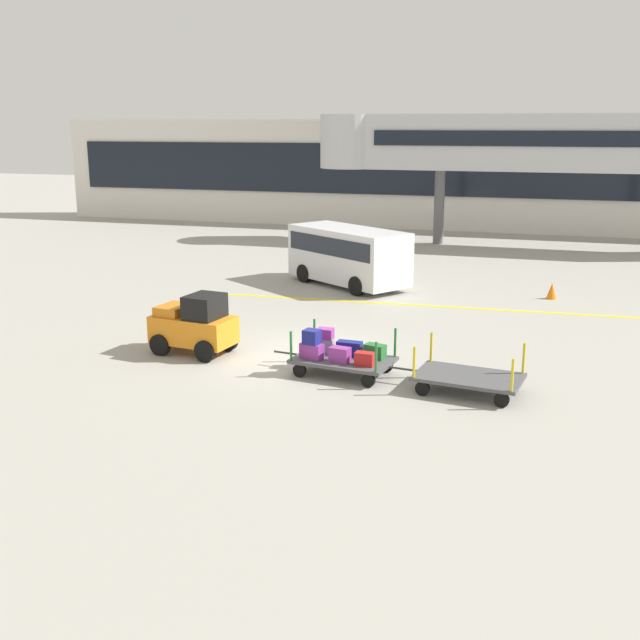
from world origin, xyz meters
TOP-DOWN VIEW (x-y plane):
  - ground_plane at (0.00, 0.00)m, footprint 120.00×120.00m
  - apron_lead_line at (2.55, 6.51)m, footprint 16.82×0.91m
  - terminal_building at (0.00, 25.97)m, footprint 46.63×2.51m
  - jet_bridge at (3.67, 19.99)m, footprint 19.60×3.00m
  - baggage_tug at (-2.64, -0.54)m, footprint 2.23×1.47m
  - baggage_cart_lead at (1.41, -1.09)m, footprint 3.07×1.70m
  - baggage_cart_middle at (4.45, -1.50)m, footprint 3.07×1.70m
  - shuttle_van at (-1.07, 8.90)m, footprint 5.04×4.27m
  - safety_cone_near at (6.13, 8.78)m, footprint 0.36×0.36m

SIDE VIEW (x-z plane):
  - ground_plane at x=0.00m, z-range 0.00..0.00m
  - apron_lead_line at x=2.55m, z-range 0.00..0.01m
  - safety_cone_near at x=6.13m, z-range 0.00..0.55m
  - baggage_cart_middle at x=4.45m, z-range -0.20..0.90m
  - baggage_cart_lead at x=1.41m, z-range -0.05..1.05m
  - baggage_tug at x=-2.64m, z-range -0.04..1.54m
  - shuttle_van at x=-1.07m, z-range 0.19..2.28m
  - terminal_building at x=0.00m, z-range 0.01..6.02m
  - jet_bridge at x=3.67m, z-range 1.77..7.99m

